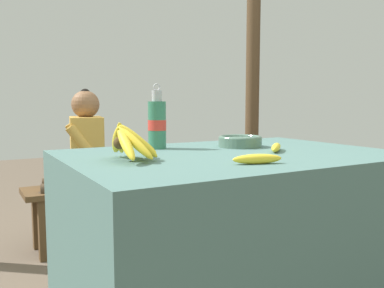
{
  "coord_description": "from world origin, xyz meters",
  "views": [
    {
      "loc": [
        -0.96,
        -1.37,
        0.97
      ],
      "look_at": [
        -0.16,
        0.05,
        0.8
      ],
      "focal_mm": 38.0,
      "sensor_mm": 36.0,
      "label": 1
    }
  ],
  "objects": [
    {
      "name": "banana_bunch_ripe",
      "position": [
        -0.44,
        0.0,
        0.83
      ],
      "size": [
        0.18,
        0.3,
        0.15
      ],
      "color": "#4C381E",
      "rests_on": "market_counter"
    },
    {
      "name": "seated_vendor",
      "position": [
        -0.31,
        1.27,
        0.6
      ],
      "size": [
        0.45,
        0.42,
        1.05
      ],
      "rotation": [
        0.0,
        0.0,
        2.94
      ],
      "color": "#473828",
      "rests_on": "ground_plane"
    },
    {
      "name": "wooden_bench",
      "position": [
        0.04,
        1.29,
        0.34
      ],
      "size": [
        1.41,
        0.32,
        0.41
      ],
      "color": "brown",
      "rests_on": "ground_plane"
    },
    {
      "name": "loose_banana_side",
      "position": [
        0.19,
        -0.06,
        0.78
      ],
      "size": [
        0.16,
        0.16,
        0.03
      ],
      "rotation": [
        0.0,
        0.0,
        0.77
      ],
      "color": "yellow",
      "rests_on": "market_counter"
    },
    {
      "name": "loose_banana_front",
      "position": [
        -0.1,
        -0.29,
        0.78
      ],
      "size": [
        0.18,
        0.08,
        0.03
      ],
      "rotation": [
        0.0,
        0.0,
        -0.29
      ],
      "color": "yellow",
      "rests_on": "market_counter"
    },
    {
      "name": "support_post_far",
      "position": [
        1.28,
        1.51,
        1.15
      ],
      "size": [
        0.12,
        0.12,
        2.31
      ],
      "color": "#4C3823",
      "rests_on": "ground_plane"
    },
    {
      "name": "serving_bowl",
      "position": [
        0.16,
        0.16,
        0.79
      ],
      "size": [
        0.2,
        0.2,
        0.05
      ],
      "color": "#4C6B5B",
      "rests_on": "market_counter"
    },
    {
      "name": "market_counter",
      "position": [
        0.0,
        0.0,
        0.38
      ],
      "size": [
        1.33,
        0.94,
        0.76
      ],
      "color": "#4C706B",
      "rests_on": "ground_plane"
    },
    {
      "name": "water_bottle",
      "position": [
        -0.21,
        0.29,
        0.87
      ],
      "size": [
        0.08,
        0.08,
        0.29
      ],
      "color": "#337556",
      "rests_on": "market_counter"
    },
    {
      "name": "banana_bunch_green",
      "position": [
        0.46,
        1.29,
        0.47
      ],
      "size": [
        0.16,
        0.28,
        0.13
      ],
      "color": "#4C381E",
      "rests_on": "wooden_bench"
    }
  ]
}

